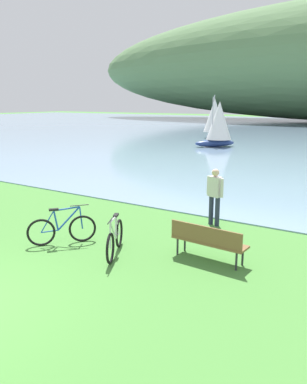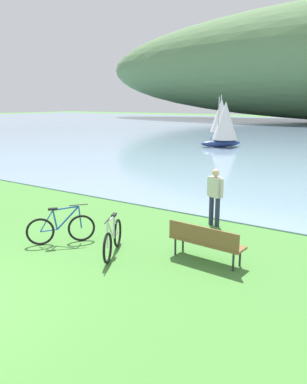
{
  "view_description": "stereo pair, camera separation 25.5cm",
  "coord_description": "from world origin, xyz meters",
  "px_view_note": "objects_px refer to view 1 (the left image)",
  "views": [
    {
      "loc": [
        6.68,
        -3.01,
        3.63
      ],
      "look_at": [
        0.58,
        6.44,
        1.0
      ],
      "focal_mm": 36.44,
      "sensor_mm": 36.0,
      "label": 1
    },
    {
      "loc": [
        6.89,
        -2.86,
        3.63
      ],
      "look_at": [
        0.58,
        6.44,
        1.0
      ],
      "focal_mm": 36.44,
      "sensor_mm": 36.0,
      "label": 2
    }
  ],
  "objects_px": {
    "bicycle_beside_path": "(62,229)",
    "person_at_shoreline": "(215,193)",
    "bicycle_leaning_near_bench": "(115,239)",
    "sailboat_mid_bay": "(219,124)",
    "sailboat_nearest_to_shore": "(214,118)",
    "park_bench_near_camera": "(208,240)"
  },
  "relations": [
    {
      "from": "bicycle_beside_path",
      "to": "sailboat_mid_bay",
      "type": "bearing_deg",
      "value": 103.76
    },
    {
      "from": "sailboat_nearest_to_shore",
      "to": "sailboat_mid_bay",
      "type": "height_order",
      "value": "sailboat_nearest_to_shore"
    },
    {
      "from": "park_bench_near_camera",
      "to": "bicycle_leaning_near_bench",
      "type": "distance_m",
      "value": 2.22
    },
    {
      "from": "park_bench_near_camera",
      "to": "person_at_shoreline",
      "type": "distance_m",
      "value": 2.79
    },
    {
      "from": "bicycle_leaning_near_bench",
      "to": "sailboat_mid_bay",
      "type": "xyz_separation_m",
      "value": [
        -7.09,
        22.24,
        1.49
      ]
    },
    {
      "from": "bicycle_beside_path",
      "to": "bicycle_leaning_near_bench",
      "type": "bearing_deg",
      "value": 5.84
    },
    {
      "from": "person_at_shoreline",
      "to": "sailboat_mid_bay",
      "type": "xyz_separation_m",
      "value": [
        -8.14,
        18.82,
        0.91
      ]
    },
    {
      "from": "person_at_shoreline",
      "to": "sailboat_mid_bay",
      "type": "bearing_deg",
      "value": 113.4
    },
    {
      "from": "bicycle_beside_path",
      "to": "sailboat_nearest_to_shore",
      "type": "bearing_deg",
      "value": 106.99
    },
    {
      "from": "park_bench_near_camera",
      "to": "bicycle_leaning_near_bench",
      "type": "bearing_deg",
      "value": -157.12
    },
    {
      "from": "bicycle_beside_path",
      "to": "person_at_shoreline",
      "type": "distance_m",
      "value": 4.5
    },
    {
      "from": "bicycle_leaning_near_bench",
      "to": "person_at_shoreline",
      "type": "distance_m",
      "value": 3.63
    },
    {
      "from": "person_at_shoreline",
      "to": "sailboat_nearest_to_shore",
      "type": "bearing_deg",
      "value": 114.29
    },
    {
      "from": "bicycle_leaning_near_bench",
      "to": "sailboat_nearest_to_shore",
      "type": "xyz_separation_m",
      "value": [
        -10.57,
        29.16,
        1.61
      ]
    },
    {
      "from": "bicycle_leaning_near_bench",
      "to": "sailboat_mid_bay",
      "type": "relative_size",
      "value": 0.41
    },
    {
      "from": "bicycle_leaning_near_bench",
      "to": "bicycle_beside_path",
      "type": "xyz_separation_m",
      "value": [
        -1.6,
        -0.16,
        0.0
      ]
    },
    {
      "from": "bicycle_leaning_near_bench",
      "to": "bicycle_beside_path",
      "type": "relative_size",
      "value": 1.15
    },
    {
      "from": "person_at_shoreline",
      "to": "bicycle_beside_path",
      "type": "bearing_deg",
      "value": -126.45
    },
    {
      "from": "bicycle_beside_path",
      "to": "person_at_shoreline",
      "type": "height_order",
      "value": "person_at_shoreline"
    },
    {
      "from": "person_at_shoreline",
      "to": "bicycle_leaning_near_bench",
      "type": "bearing_deg",
      "value": -107.02
    },
    {
      "from": "sailboat_nearest_to_shore",
      "to": "sailboat_mid_bay",
      "type": "relative_size",
      "value": 1.07
    },
    {
      "from": "bicycle_leaning_near_bench",
      "to": "bicycle_beside_path",
      "type": "bearing_deg",
      "value": -174.16
    }
  ]
}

